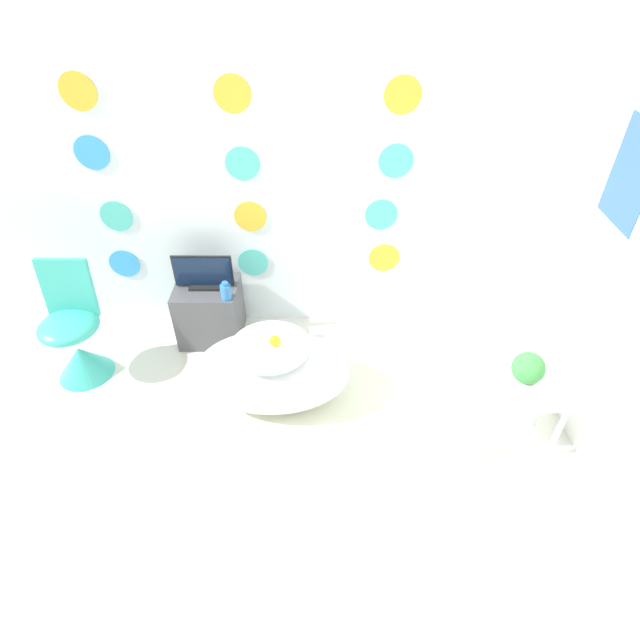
% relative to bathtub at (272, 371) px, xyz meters
% --- Properties ---
extents(ground_plane, '(12.00, 12.00, 0.00)m').
position_rel_bathtub_xyz_m(ground_plane, '(-0.19, -0.92, -0.24)').
color(ground_plane, silver).
extents(wall_back_dotted, '(5.13, 0.05, 2.60)m').
position_rel_bathtub_xyz_m(wall_back_dotted, '(-0.19, 0.88, 1.06)').
color(wall_back_dotted, white).
rests_on(wall_back_dotted, ground_plane).
extents(wall_right, '(0.06, 2.78, 2.60)m').
position_rel_bathtub_xyz_m(wall_right, '(1.89, -0.03, 1.07)').
color(wall_right, silver).
rests_on(wall_right, ground_plane).
extents(rug, '(1.39, 1.00, 0.01)m').
position_rel_bathtub_xyz_m(rug, '(0.01, -0.12, -0.23)').
color(rug, silver).
rests_on(rug, ground_plane).
extents(bathtub, '(1.01, 0.62, 0.47)m').
position_rel_bathtub_xyz_m(bathtub, '(0.00, 0.00, 0.00)').
color(bathtub, white).
rests_on(bathtub, ground_plane).
extents(rubber_duck, '(0.07, 0.08, 0.08)m').
position_rel_bathtub_xyz_m(rubber_duck, '(0.03, -0.01, 0.27)').
color(rubber_duck, yellow).
rests_on(rubber_duck, bathtub).
extents(chair, '(0.40, 0.40, 0.85)m').
position_rel_bathtub_xyz_m(chair, '(-1.36, 0.22, 0.04)').
color(chair, '#38B2A3').
rests_on(chair, ground_plane).
extents(tv_cabinet, '(0.46, 0.39, 0.46)m').
position_rel_bathtub_xyz_m(tv_cabinet, '(-0.52, 0.63, -0.01)').
color(tv_cabinet, '#4C4C51').
rests_on(tv_cabinet, ground_plane).
extents(tv, '(0.42, 0.12, 0.26)m').
position_rel_bathtub_xyz_m(tv, '(-0.52, 0.63, 0.34)').
color(tv, black).
rests_on(tv, tv_cabinet).
extents(vase, '(0.07, 0.07, 0.14)m').
position_rel_bathtub_xyz_m(vase, '(-0.35, 0.49, 0.29)').
color(vase, '#2D72B7').
rests_on(vase, tv_cabinet).
extents(side_table, '(0.51, 0.31, 0.45)m').
position_rel_bathtub_xyz_m(side_table, '(1.46, -0.35, 0.13)').
color(side_table, silver).
rests_on(side_table, ground_plane).
extents(potted_plant_left, '(0.18, 0.18, 0.26)m').
position_rel_bathtub_xyz_m(potted_plant_left, '(1.46, -0.35, 0.35)').
color(potted_plant_left, white).
rests_on(potted_plant_left, side_table).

